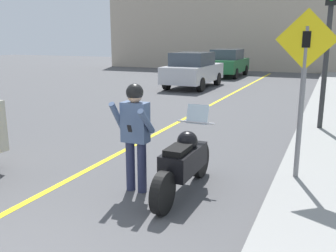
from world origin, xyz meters
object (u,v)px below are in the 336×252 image
Objects in this scene: traffic_light at (330,22)px; crossing_sign at (303,79)px; motorcycle at (184,162)px; parked_car_green at (227,63)px; parked_car_silver at (193,70)px; person_biker at (135,127)px.

crossing_sign is at bearing -93.27° from traffic_light.
motorcycle is 0.50× the size of parked_car_green.
crossing_sign is 17.72m from parked_car_green.
parked_car_green is at bearing 114.28° from traffic_light.
parked_car_green is (-4.10, 17.82, 0.36)m from motorcycle.
traffic_light is at bearing -50.05° from parked_car_silver.
traffic_light is 0.88× the size of parked_car_green.
traffic_light reaches higher than person_biker.
parked_car_silver reaches higher than motorcycle.
motorcycle is at bearing -146.11° from crossing_sign.
crossing_sign is 0.71× the size of traffic_light.
motorcycle is 0.57× the size of traffic_light.
traffic_light reaches higher than motorcycle.
person_biker reaches higher than motorcycle.
crossing_sign is at bearing -62.22° from parked_car_silver.
crossing_sign is at bearing -71.43° from parked_car_green.
motorcycle is at bearing -70.57° from parked_car_silver.
person_biker is 18.38m from parked_car_green.
motorcycle is at bearing -109.97° from traffic_light.
traffic_light is at bearing 64.21° from person_biker.
crossing_sign reaches higher than motorcycle.
crossing_sign is 0.63× the size of parked_car_green.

